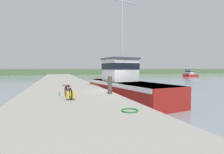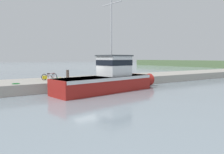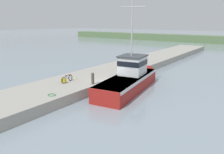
{
  "view_description": "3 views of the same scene",
  "coord_description": "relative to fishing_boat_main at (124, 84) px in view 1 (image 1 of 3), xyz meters",
  "views": [
    {
      "loc": [
        -4.3,
        -11.61,
        2.49
      ],
      "look_at": [
        -0.65,
        -0.23,
        1.91
      ],
      "focal_mm": 28.0,
      "sensor_mm": 36.0,
      "label": 1
    },
    {
      "loc": [
        18.13,
        -9.15,
        3.1
      ],
      "look_at": [
        0.23,
        2.84,
        1.23
      ],
      "focal_mm": 35.0,
      "sensor_mm": 36.0,
      "label": 2
    },
    {
      "loc": [
        12.11,
        -16.53,
        6.74
      ],
      "look_at": [
        -0.86,
        1.5,
        1.08
      ],
      "focal_mm": 35.0,
      "sensor_mm": 36.0,
      "label": 3
    }
  ],
  "objects": [
    {
      "name": "fishing_boat_main",
      "position": [
        0.0,
        0.0,
        0.0
      ],
      "size": [
        4.34,
        11.8,
        9.65
      ],
      "rotation": [
        0.0,
        0.0,
        0.15
      ],
      "color": "maroon",
      "rests_on": "ground_plane"
    },
    {
      "name": "dock_pier",
      "position": [
        -4.67,
        -1.94,
        -0.73
      ],
      "size": [
        5.8,
        80.0,
        0.91
      ],
      "primitive_type": "cube",
      "color": "#A39E93",
      "rests_on": "ground_plane"
    },
    {
      "name": "far_shoreline",
      "position": [
        28.93,
        57.49,
        -0.03
      ],
      "size": [
        180.0,
        5.0,
        2.31
      ],
      "primitive_type": "cube",
      "color": "#567047",
      "rests_on": "ground_plane"
    },
    {
      "name": "mooring_post",
      "position": [
        -2.19,
        -3.21,
        0.27
      ],
      "size": [
        0.28,
        0.28,
        1.1
      ],
      "primitive_type": "cylinder",
      "color": "#51473D",
      "rests_on": "dock_pier"
    },
    {
      "name": "ground_plane",
      "position": [
        -1.07,
        -1.94,
        -1.19
      ],
      "size": [
        320.0,
        320.0,
        0.0
      ],
      "primitive_type": "plane",
      "color": "#84939E"
    },
    {
      "name": "bicycle_touring",
      "position": [
        -4.75,
        -4.29,
        0.03
      ],
      "size": [
        0.59,
        1.69,
        0.68
      ],
      "rotation": [
        0.0,
        0.0,
        0.15
      ],
      "color": "black",
      "rests_on": "dock_pier"
    },
    {
      "name": "water_bottle_on_curb",
      "position": [
        -4.52,
        -3.05,
        -0.15
      ],
      "size": [
        0.07,
        0.07,
        0.25
      ],
      "primitive_type": "cylinder",
      "color": "yellow",
      "rests_on": "dock_pier"
    },
    {
      "name": "boat_blue_far",
      "position": [
        33.88,
        30.14,
        -0.36
      ],
      "size": [
        6.07,
        3.33,
        4.58
      ],
      "rotation": [
        0.0,
        0.0,
        1.81
      ],
      "color": "#AD231E",
      "rests_on": "ground_plane"
    },
    {
      "name": "hose_coil",
      "position": [
        -2.78,
        -7.65,
        -0.25
      ],
      "size": [
        0.64,
        0.64,
        0.05
      ],
      "primitive_type": "torus",
      "color": "#197A2D",
      "rests_on": "dock_pier"
    },
    {
      "name": "water_bottle_by_bike",
      "position": [
        -5.21,
        -3.09,
        -0.16
      ],
      "size": [
        0.07,
        0.07,
        0.23
      ],
      "primitive_type": "cylinder",
      "color": "green",
      "rests_on": "dock_pier"
    }
  ]
}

